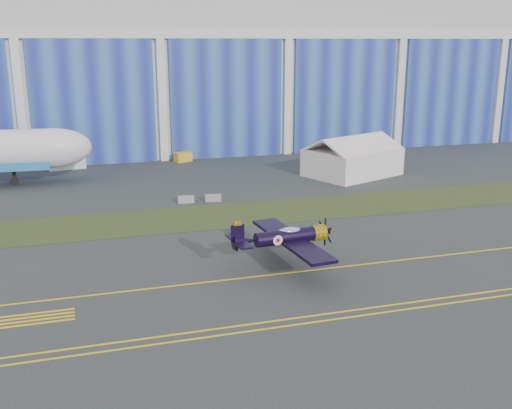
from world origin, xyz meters
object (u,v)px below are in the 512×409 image
object	(u,v)px
tug	(183,157)
tent	(353,155)
warbird	(285,237)
shipping_container	(67,161)

from	to	relation	value
tug	tent	bearing A→B (deg)	-58.19
warbird	tug	bearing A→B (deg)	85.10
warbird	tent	world-z (taller)	tent
warbird	shipping_container	xyz separation A→B (m)	(-18.88, 50.57, -1.69)
shipping_container	tug	bearing A→B (deg)	-6.75
tent	tug	bearing A→B (deg)	119.36
tent	tug	distance (m)	28.91
shipping_container	tent	bearing A→B (deg)	-31.25
tent	shipping_container	bearing A→B (deg)	134.94
tent	warbird	bearing A→B (deg)	-146.28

